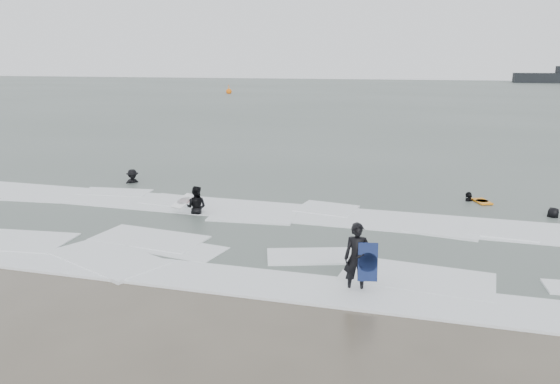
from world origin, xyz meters
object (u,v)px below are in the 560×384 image
(surfer_centre, at_px, (356,291))
(surfer_wading, at_px, (197,215))
(surfer_right_near, at_px, (469,202))
(buoy, at_px, (229,91))
(surfer_breaker, at_px, (133,184))
(surfer_right_far, at_px, (553,218))

(surfer_centre, xyz_separation_m, surfer_wading, (-6.85, 5.25, 0.00))
(surfer_right_near, height_order, buoy, buoy)
(surfer_wading, xyz_separation_m, buoy, (-27.85, 72.55, 0.42))
(surfer_breaker, relative_size, surfer_right_near, 0.99)
(surfer_breaker, distance_m, surfer_right_near, 15.03)
(surfer_right_near, relative_size, buoy, 0.96)
(surfer_centre, distance_m, surfer_wading, 8.63)
(buoy, bearing_deg, surfer_breaker, -71.67)
(surfer_centre, height_order, surfer_wading, surfer_centre)
(surfer_wading, distance_m, surfer_breaker, 6.45)
(surfer_right_near, distance_m, buoy, 77.40)
(surfer_centre, xyz_separation_m, surfer_breaker, (-11.96, 9.17, 0.00))
(surfer_centre, height_order, surfer_breaker, surfer_centre)
(surfer_breaker, xyz_separation_m, buoy, (-22.73, 68.62, 0.42))
(surfer_wading, relative_size, surfer_right_far, 1.06)
(buoy, bearing_deg, surfer_centre, -65.96)
(buoy, bearing_deg, surfer_right_far, -59.61)
(surfer_right_far, bearing_deg, buoy, -112.63)
(surfer_right_near, xyz_separation_m, surfer_right_far, (2.88, -1.65, 0.00))
(surfer_right_far, bearing_deg, surfer_wading, -38.47)
(surfer_centre, bearing_deg, surfer_right_near, 64.37)
(surfer_right_far, xyz_separation_m, buoy, (-40.61, 69.23, 0.42))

